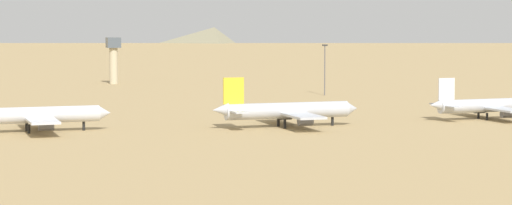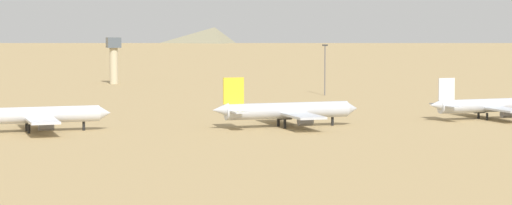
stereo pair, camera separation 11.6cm
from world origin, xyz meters
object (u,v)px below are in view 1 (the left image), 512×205
Objects in this scene: parked_jet_orange_2 at (32,115)px; control_tower at (113,56)px; parked_jet_yellow_3 at (286,111)px; light_pole_mid at (325,66)px; parked_jet_white_4 at (486,106)px.

control_tower is (48.61, 163.56, 6.96)m from parked_jet_orange_2.
parked_jet_orange_2 is 59.39m from parked_jet_yellow_3.
light_pole_mid is (56.43, -79.74, -1.17)m from control_tower.
parked_jet_yellow_3 is at bearing -86.57° from control_tower.
parked_jet_orange_2 is 2.12× the size of light_pole_mid.
parked_jet_yellow_3 reaches higher than parked_jet_orange_2.
parked_jet_white_4 is (55.44, 2.30, -0.42)m from parked_jet_yellow_3.
parked_jet_orange_2 is 1.09× the size of parked_jet_white_4.
light_pole_mid reaches higher than parked_jet_yellow_3.
control_tower reaches higher than parked_jet_orange_2.
parked_jet_orange_2 is at bearing -141.41° from light_pole_mid.
parked_jet_yellow_3 is 102.64m from light_pole_mid.
parked_jet_yellow_3 reaches higher than parked_jet_white_4.
parked_jet_white_4 is 1.94× the size of light_pole_mid.
light_pole_mid reaches higher than parked_jet_orange_2.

